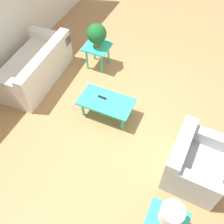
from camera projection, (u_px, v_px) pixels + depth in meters
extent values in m
plane|color=#A87A4C|center=(131.00, 124.00, 4.80)|extent=(14.00, 14.00, 0.00)
cube|color=silver|center=(34.00, 70.00, 5.38)|extent=(0.98, 1.78, 0.45)
cube|color=silver|center=(45.00, 60.00, 5.01)|extent=(0.28, 1.75, 0.31)
cube|color=silver|center=(50.00, 36.00, 5.58)|extent=(0.90, 0.24, 0.20)
cube|color=silver|center=(6.00, 83.00, 4.68)|extent=(0.90, 0.24, 0.20)
cube|color=#A8ADB2|center=(195.00, 168.00, 4.03)|extent=(0.84, 0.99, 0.39)
cube|color=#A8ADB2|center=(181.00, 147.00, 3.82)|extent=(0.24, 0.96, 0.36)
cube|color=#A8ADB2|center=(193.00, 181.00, 3.56)|extent=(0.80, 0.20, 0.23)
cube|color=#A8ADB2|center=(207.00, 137.00, 4.01)|extent=(0.80, 0.20, 0.23)
cube|color=#2DB79E|center=(106.00, 102.00, 4.65)|extent=(0.97, 0.54, 0.04)
cylinder|color=#2DB79E|center=(130.00, 109.00, 4.80)|extent=(0.05, 0.05, 0.35)
cylinder|color=#2DB79E|center=(92.00, 96.00, 5.00)|extent=(0.05, 0.05, 0.35)
cylinder|color=#2DB79E|center=(122.00, 123.00, 4.60)|extent=(0.05, 0.05, 0.35)
cylinder|color=#2DB79E|center=(83.00, 109.00, 4.80)|extent=(0.05, 0.05, 0.35)
cube|color=#2DB79E|center=(97.00, 46.00, 5.43)|extent=(0.52, 0.52, 0.04)
cylinder|color=#2DB79E|center=(109.00, 54.00, 5.69)|extent=(0.04, 0.04, 0.49)
cylinder|color=#2DB79E|center=(94.00, 50.00, 5.78)|extent=(0.04, 0.04, 0.49)
cylinder|color=#2DB79E|center=(102.00, 64.00, 5.49)|extent=(0.04, 0.04, 0.49)
cylinder|color=#2DB79E|center=(87.00, 59.00, 5.58)|extent=(0.04, 0.04, 0.49)
cube|color=#2DB79E|center=(166.00, 224.00, 3.20)|extent=(0.52, 0.52, 0.04)
cylinder|color=#2DB79E|center=(179.00, 223.00, 3.46)|extent=(0.04, 0.04, 0.49)
cylinder|color=#2DB79E|center=(154.00, 212.00, 3.55)|extent=(0.04, 0.04, 0.49)
cylinder|color=brown|center=(97.00, 43.00, 5.36)|extent=(0.14, 0.14, 0.12)
sphere|color=#195B28|center=(97.00, 34.00, 5.19)|extent=(0.40, 0.40, 0.40)
cylinder|color=#997F4C|center=(168.00, 221.00, 3.09)|extent=(0.13, 0.13, 0.24)
cylinder|color=white|center=(172.00, 214.00, 2.91)|extent=(0.27, 0.27, 0.23)
cube|color=black|center=(102.00, 97.00, 4.67)|extent=(0.16, 0.05, 0.02)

